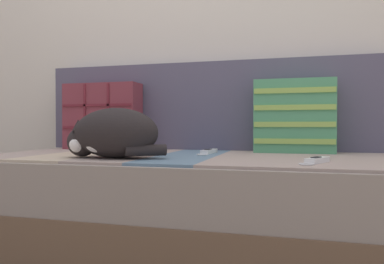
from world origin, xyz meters
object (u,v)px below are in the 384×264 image
couch (191,200)px  throw_pillow_striped (294,116)px  sleeping_cat (112,134)px  game_remote_far (316,160)px  throw_pillow_quilted (103,117)px  game_remote_near (209,152)px

couch → throw_pillow_striped: (0.43, 0.24, 0.37)m
throw_pillow_striped → sleeping_cat: bearing=-144.3°
throw_pillow_striped → sleeping_cat: size_ratio=0.88×
couch → game_remote_far: (0.51, -0.24, 0.21)m
throw_pillow_quilted → sleeping_cat: 0.59m
game_remote_near → game_remote_far: 0.55m
couch → sleeping_cat: (-0.25, -0.25, 0.29)m
throw_pillow_striped → game_remote_near: (-0.37, -0.17, -0.16)m
couch → sleeping_cat: bearing=-135.2°
game_remote_near → game_remote_far: size_ratio=1.13×
game_remote_near → couch: bearing=-128.7°
couch → throw_pillow_quilted: throw_pillow_quilted is taller
throw_pillow_striped → game_remote_far: bearing=-81.3°
couch → game_remote_far: game_remote_far is taller
throw_pillow_quilted → throw_pillow_striped: 1.00m
throw_pillow_quilted → game_remote_near: bearing=-14.9°
sleeping_cat → throw_pillow_quilted: bearing=122.2°
throw_pillow_quilted → game_remote_far: size_ratio=2.25×
sleeping_cat → game_remote_far: size_ratio=2.26×
sleeping_cat → couch: bearing=44.8°
sleeping_cat → game_remote_near: (0.31, 0.33, -0.08)m
sleeping_cat → game_remote_near: 0.46m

